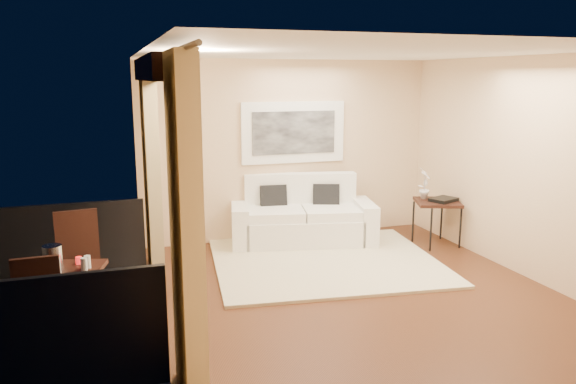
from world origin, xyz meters
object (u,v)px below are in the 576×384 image
sofa (302,219)px  ice_bucket (53,256)px  side_table (437,205)px  bistro_table (69,278)px  balcony_chair_near (37,303)px  orchid (425,183)px  balcony_chair_far (77,247)px

sofa → ice_bucket: bearing=-134.5°
side_table → bistro_table: bearing=-162.4°
sofa → balcony_chair_near: (-3.37, -2.67, 0.17)m
side_table → balcony_chair_near: balcony_chair_near is taller
orchid → balcony_chair_far: bearing=-171.3°
orchid → balcony_chair_far: (-4.81, -0.73, -0.30)m
bistro_table → balcony_chair_far: size_ratio=0.69×
bistro_table → balcony_chair_far: 1.02m
side_table → orchid: size_ratio=1.65×
bistro_table → balcony_chair_near: bearing=-123.6°
orchid → balcony_chair_near: size_ratio=0.52×
sofa → ice_bucket: size_ratio=11.18×
side_table → orchid: 0.36m
balcony_chair_far → balcony_chair_near: (-0.27, -1.38, -0.08)m
bistro_table → orchid: bearing=19.9°
sofa → bistro_table: sofa is taller
orchid → ice_bucket: size_ratio=2.37×
ice_bucket → sofa: bearing=33.5°
orchid → bistro_table: bearing=-160.1°
bistro_table → balcony_chair_near: 0.44m
sofa → side_table: (1.84, -0.73, 0.25)m
side_table → balcony_chair_near: 5.56m
balcony_chair_near → orchid: bearing=21.1°
sofa → ice_bucket: sofa is taller
orchid → ice_bucket: bearing=-162.1°
sofa → balcony_chair_far: (-3.09, -1.29, 0.25)m
balcony_chair_far → balcony_chair_near: 1.41m
bistro_table → balcony_chair_near: balcony_chair_near is taller
balcony_chair_far → ice_bucket: bearing=72.5°
balcony_chair_far → ice_bucket: (-0.17, -0.88, 0.19)m
side_table → sofa: bearing=158.5°
side_table → orchid: orchid is taller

